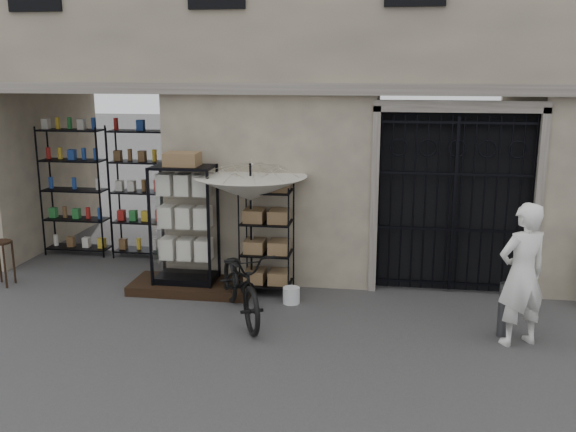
% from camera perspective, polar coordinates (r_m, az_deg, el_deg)
% --- Properties ---
extents(ground, '(80.00, 80.00, 0.00)m').
position_cam_1_polar(ground, '(8.86, 3.82, -10.77)').
color(ground, black).
rests_on(ground, ground).
extents(main_building, '(14.00, 4.00, 9.00)m').
position_cam_1_polar(main_building, '(12.13, 5.86, 17.39)').
color(main_building, tan).
rests_on(main_building, ground).
extents(shop_recess, '(3.00, 1.70, 3.00)m').
position_cam_1_polar(shop_recess, '(12.21, -16.41, 2.76)').
color(shop_recess, black).
rests_on(shop_recess, ground).
extents(shop_shelving, '(2.70, 0.50, 2.50)m').
position_cam_1_polar(shop_shelving, '(12.72, -15.61, 2.06)').
color(shop_shelving, black).
rests_on(shop_shelving, ground).
extents(iron_gate, '(2.50, 0.21, 3.00)m').
position_cam_1_polar(iron_gate, '(10.62, 14.47, 1.38)').
color(iron_gate, black).
rests_on(iron_gate, ground).
extents(step_platform, '(2.00, 0.90, 0.15)m').
position_cam_1_polar(step_platform, '(10.69, -8.43, -6.19)').
color(step_platform, black).
rests_on(step_platform, ground).
extents(display_cabinet, '(1.09, 0.86, 2.07)m').
position_cam_1_polar(display_cabinet, '(10.48, -9.18, -1.28)').
color(display_cabinet, black).
rests_on(display_cabinet, step_platform).
extents(wire_rack, '(0.93, 0.80, 1.79)m').
position_cam_1_polar(wire_rack, '(10.25, -1.89, -2.20)').
color(wire_rack, black).
rests_on(wire_rack, ground).
extents(market_umbrella, '(1.88, 1.90, 2.54)m').
position_cam_1_polar(market_umbrella, '(10.08, -3.36, 3.07)').
color(market_umbrella, black).
rests_on(market_umbrella, ground).
extents(white_bucket, '(0.34, 0.34, 0.25)m').
position_cam_1_polar(white_bucket, '(10.02, 0.30, -7.07)').
color(white_bucket, silver).
rests_on(white_bucket, ground).
extents(bicycle, '(1.12, 1.28, 2.05)m').
position_cam_1_polar(bicycle, '(9.56, -4.13, -8.94)').
color(bicycle, black).
rests_on(bicycle, ground).
extents(wooden_stool, '(0.48, 0.48, 0.77)m').
position_cam_1_polar(wooden_stool, '(11.75, -24.08, -3.76)').
color(wooden_stool, black).
rests_on(wooden_stool, ground).
extents(steel_bollard, '(0.18, 0.18, 0.76)m').
position_cam_1_polar(steel_bollard, '(9.23, 18.59, -7.90)').
color(steel_bollard, '#4C4D4F').
rests_on(steel_bollard, ground).
extents(shopkeeper, '(1.46, 2.03, 0.46)m').
position_cam_1_polar(shopkeeper, '(9.21, 19.61, -10.60)').
color(shopkeeper, white).
rests_on(shopkeeper, ground).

